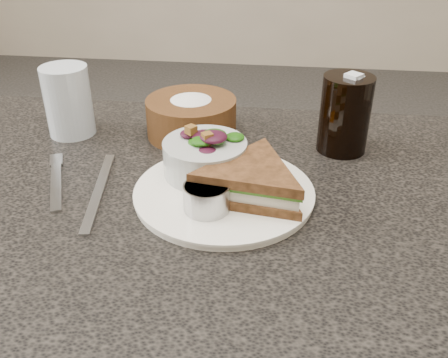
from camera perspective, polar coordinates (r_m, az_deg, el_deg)
dinner_plate at (r=0.74m, az=0.00°, el=-1.62°), size 0.26×0.26×0.01m
sandwich at (r=0.71m, az=3.13°, el=-0.25°), size 0.21×0.21×0.05m
salad_bowl at (r=0.77m, az=-2.19°, el=3.11°), size 0.15×0.15×0.08m
dressing_ramekin at (r=0.69m, az=-2.00°, el=-2.13°), size 0.08×0.08×0.04m
orange_wedge at (r=0.79m, az=3.23°, el=1.93°), size 0.08×0.08×0.03m
fork at (r=0.82m, az=-18.64°, el=-0.50°), size 0.08×0.15×0.00m
knife at (r=0.78m, az=-14.11°, el=-1.30°), size 0.05×0.22×0.00m
bread_basket at (r=0.92m, az=-3.77°, el=7.77°), size 0.22×0.22×0.09m
cola_glass at (r=0.87m, az=13.69°, el=7.57°), size 0.10×0.10×0.14m
water_glass at (r=0.96m, az=-17.39°, el=8.51°), size 0.11×0.11×0.13m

